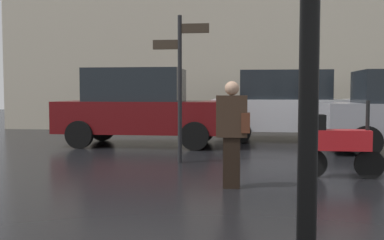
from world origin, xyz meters
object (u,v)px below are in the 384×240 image
parked_scooter (338,144)px  parked_car_left (141,107)px  street_signpost (180,74)px  parked_car_right (289,106)px  pedestrian_with_bag (233,128)px

parked_scooter → parked_car_left: bearing=144.8°
street_signpost → parked_car_right: bearing=60.8°
street_signpost → parked_car_left: bearing=117.6°
pedestrian_with_bag → street_signpost: 2.59m
parked_scooter → parked_car_left: (-4.13, 3.96, 0.43)m
parked_car_right → street_signpost: bearing=-106.1°
pedestrian_with_bag → parked_car_right: bearing=-52.0°
parked_car_right → parked_scooter: bearing=-74.1°
parked_scooter → pedestrian_with_bag: bearing=-141.3°
parked_car_left → street_signpost: 3.14m
parked_scooter → parked_car_right: bearing=101.4°
pedestrian_with_bag → parked_scooter: pedestrian_with_bag is taller
pedestrian_with_bag → street_signpost: street_signpost is taller
parked_car_left → parked_car_right: size_ratio=0.98×
pedestrian_with_bag → parked_car_left: 5.50m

